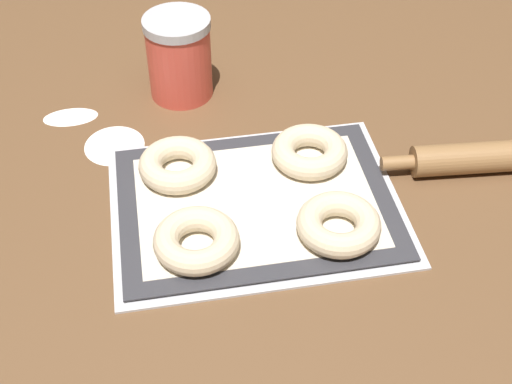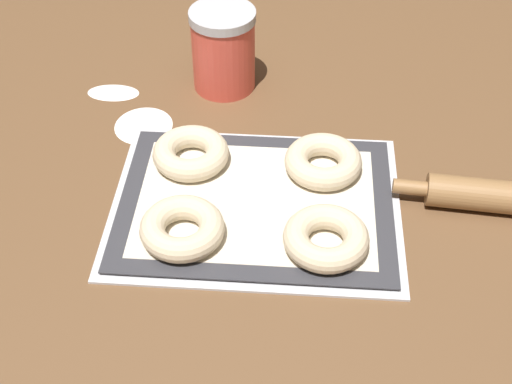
% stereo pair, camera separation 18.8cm
% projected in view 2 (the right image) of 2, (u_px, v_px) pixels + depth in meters
% --- Properties ---
extents(ground_plane, '(2.80, 2.80, 0.00)m').
position_uv_depth(ground_plane, '(266.00, 212.00, 1.06)').
color(ground_plane, brown).
extents(baking_tray, '(0.43, 0.33, 0.01)m').
position_uv_depth(baking_tray, '(256.00, 204.00, 1.07)').
color(baking_tray, silver).
rests_on(baking_tray, ground_plane).
extents(baking_mat, '(0.41, 0.31, 0.00)m').
position_uv_depth(baking_mat, '(256.00, 202.00, 1.06)').
color(baking_mat, '#333338').
rests_on(baking_mat, baking_tray).
extents(bagel_front_left, '(0.12, 0.12, 0.04)m').
position_uv_depth(bagel_front_left, '(182.00, 228.00, 1.00)').
color(bagel_front_left, beige).
rests_on(bagel_front_left, baking_mat).
extents(bagel_front_right, '(0.12, 0.12, 0.04)m').
position_uv_depth(bagel_front_right, '(326.00, 238.00, 0.98)').
color(bagel_front_right, beige).
rests_on(bagel_front_right, baking_mat).
extents(bagel_back_left, '(0.12, 0.12, 0.04)m').
position_uv_depth(bagel_back_left, '(191.00, 153.00, 1.11)').
color(bagel_back_left, beige).
rests_on(bagel_back_left, baking_mat).
extents(bagel_back_right, '(0.12, 0.12, 0.04)m').
position_uv_depth(bagel_back_right, '(323.00, 161.00, 1.10)').
color(bagel_back_right, beige).
rests_on(bagel_back_right, baking_mat).
extents(flour_canister, '(0.12, 0.12, 0.15)m').
position_uv_depth(flour_canister, '(223.00, 49.00, 1.25)').
color(flour_canister, '#DB4C3D').
rests_on(flour_canister, ground_plane).
extents(flour_patch_near, '(0.10, 0.10, 0.00)m').
position_uv_depth(flour_patch_near, '(144.00, 125.00, 1.21)').
color(flour_patch_near, white).
rests_on(flour_patch_near, ground_plane).
extents(flour_patch_far, '(0.09, 0.05, 0.00)m').
position_uv_depth(flour_patch_far, '(113.00, 92.00, 1.28)').
color(flour_patch_far, white).
rests_on(flour_patch_far, ground_plane).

